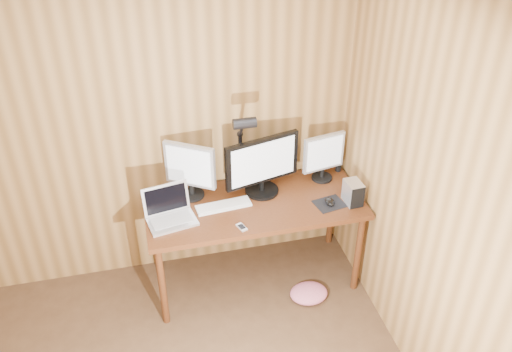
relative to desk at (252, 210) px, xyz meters
name	(u,v)px	position (x,y,z in m)	size (l,w,h in m)	color
desk	(252,210)	(0.00, 0.00, 0.00)	(1.60, 0.70, 0.75)	#4C240F
monitor_center	(262,165)	(0.09, 0.06, 0.36)	(0.58, 0.26, 0.46)	black
monitor_left	(190,169)	(-0.43, 0.13, 0.36)	(0.35, 0.24, 0.44)	black
monitor_right	(324,156)	(0.59, 0.12, 0.33)	(0.34, 0.16, 0.39)	black
laptop	(169,212)	(-0.62, -0.11, 0.18)	(0.37, 0.31, 0.24)	silver
keyboard	(224,206)	(-0.23, -0.06, 0.13)	(0.41, 0.16, 0.02)	white
mousepad	(330,204)	(0.53, -0.21, 0.12)	(0.21, 0.17, 0.00)	black
mouse	(330,202)	(0.53, -0.21, 0.14)	(0.07, 0.11, 0.04)	black
hard_drive	(353,193)	(0.70, -0.23, 0.21)	(0.12, 0.16, 0.17)	silver
phone	(242,227)	(-0.15, -0.33, 0.13)	(0.07, 0.10, 0.01)	silver
speaker	(339,165)	(0.76, 0.20, 0.18)	(0.05, 0.05, 0.11)	black
desk_lamp	(243,142)	(-0.05, 0.09, 0.56)	(0.16, 0.23, 0.70)	black
fabric_pile	(309,293)	(0.36, -0.39, -0.58)	(0.30, 0.24, 0.09)	#D5677F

